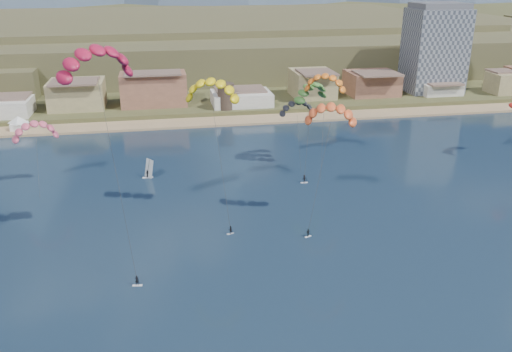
% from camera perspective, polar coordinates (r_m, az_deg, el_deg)
% --- Properties ---
extents(ground, '(2400.00, 2400.00, 0.00)m').
position_cam_1_polar(ground, '(75.25, 4.62, -16.01)').
color(ground, black).
rests_on(ground, ground).
extents(beach, '(2200.00, 12.00, 0.90)m').
position_cam_1_polar(beach, '(170.53, -4.55, 5.84)').
color(beach, tan).
rests_on(beach, ground).
extents(land, '(2200.00, 900.00, 4.00)m').
position_cam_1_polar(land, '(619.47, -9.32, 16.83)').
color(land, brown).
rests_on(land, ground).
extents(foothills, '(940.00, 210.00, 18.00)m').
position_cam_1_polar(foothills, '(294.91, -2.89, 14.18)').
color(foothills, brown).
rests_on(foothills, ground).
extents(town, '(400.00, 24.00, 12.00)m').
position_cam_1_polar(town, '(184.95, -17.73, 8.60)').
color(town, silver).
rests_on(town, ground).
extents(apartment_tower, '(20.00, 16.00, 32.00)m').
position_cam_1_polar(apartment_tower, '(213.36, 18.53, 12.78)').
color(apartment_tower, gray).
rests_on(apartment_tower, ground).
extents(watchtower, '(5.82, 5.82, 8.60)m').
position_cam_1_polar(watchtower, '(177.30, -3.27, 8.51)').
color(watchtower, '#47382D').
rests_on(watchtower, ground).
extents(kitesurfer_red, '(13.28, 17.29, 36.38)m').
position_cam_1_polar(kitesurfer_red, '(85.65, -16.79, 12.07)').
color(kitesurfer_red, silver).
rests_on(kitesurfer_red, ground).
extents(kitesurfer_yellow, '(11.28, 13.88, 28.04)m').
position_cam_1_polar(kitesurfer_yellow, '(99.28, -4.76, 9.46)').
color(kitesurfer_yellow, silver).
rests_on(kitesurfer_yellow, ground).
extents(kitesurfer_orange, '(11.58, 11.32, 24.13)m').
position_cam_1_polar(kitesurfer_orange, '(98.31, 8.00, 6.93)').
color(kitesurfer_orange, silver).
rests_on(kitesurfer_orange, ground).
extents(kitesurfer_green, '(10.96, 18.18, 22.86)m').
position_cam_1_polar(kitesurfer_green, '(129.75, 5.93, 9.19)').
color(kitesurfer_green, silver).
rests_on(kitesurfer_green, ground).
extents(distant_kite_pink, '(10.70, 7.41, 17.04)m').
position_cam_1_polar(distant_kite_pink, '(124.58, -22.57, 4.81)').
color(distant_kite_pink, '#262626').
rests_on(distant_kite_pink, ground).
extents(distant_kite_dark, '(9.01, 5.77, 17.76)m').
position_cam_1_polar(distant_kite_dark, '(130.12, 4.43, 7.54)').
color(distant_kite_dark, '#262626').
rests_on(distant_kite_dark, ground).
extents(distant_kite_orange, '(10.67, 7.91, 24.60)m').
position_cam_1_polar(distant_kite_orange, '(125.12, 7.40, 10.15)').
color(distant_kite_orange, '#262626').
rests_on(distant_kite_orange, ground).
extents(windsurfer, '(2.47, 2.68, 4.40)m').
position_cam_1_polar(windsurfer, '(126.33, -11.43, 0.42)').
color(windsurfer, silver).
rests_on(windsurfer, ground).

